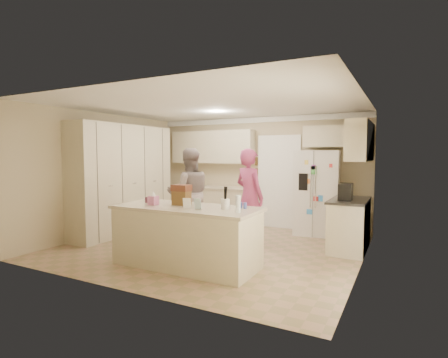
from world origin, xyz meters
The scene contains 41 objects.
floor centered at (0.00, 0.00, -0.01)m, with size 5.20×4.60×0.02m, color #9A7960.
ceiling centered at (0.00, 0.00, 2.61)m, with size 5.20×4.60×0.02m, color white.
wall_back centered at (0.00, 2.31, 1.30)m, with size 5.20×0.02×2.60m, color #C1B18C.
wall_front centered at (0.00, -2.31, 1.30)m, with size 5.20×0.02×2.60m, color #C1B18C.
wall_left centered at (-2.61, 0.00, 1.30)m, with size 0.02×4.60×2.60m, color #C1B18C.
wall_right centered at (2.61, 0.00, 1.30)m, with size 0.02×4.60×2.60m, color #C1B18C.
crown_back centered at (0.00, 2.26, 2.53)m, with size 5.20×0.08×0.12m, color white.
pantry_bank centered at (-2.30, 0.20, 1.18)m, with size 0.60×2.60×2.35m, color beige.
back_base_cab centered at (-1.15, 2.00, 0.44)m, with size 2.20×0.60×0.88m, color beige.
back_countertop centered at (-1.15, 1.99, 0.90)m, with size 2.24×0.63×0.04m, color beige.
back_upper_cab centered at (-1.15, 2.12, 1.90)m, with size 2.20×0.35×0.80m, color beige.
doorway_opening centered at (0.55, 2.28, 1.05)m, with size 0.90×0.06×2.10m, color black.
doorway_casing centered at (0.55, 2.24, 1.05)m, with size 1.02×0.03×2.22m, color white.
wall_frame_upper centered at (0.02, 2.27, 1.55)m, with size 0.15×0.02×0.20m, color brown.
wall_frame_lower centered at (0.02, 2.27, 1.28)m, with size 0.15×0.02×0.20m, color brown.
refrigerator centered at (1.50, 1.97, 0.90)m, with size 0.90×0.70×1.80m, color white.
fridge_seam centered at (1.50, 1.61, 0.90)m, with size 0.01×0.02×1.78m, color gray.
fridge_dispenser centered at (1.28, 1.60, 1.15)m, with size 0.22×0.03×0.35m, color black.
fridge_handle_l centered at (1.45, 1.60, 1.05)m, with size 0.02×0.02×0.85m, color silver.
fridge_handle_r centered at (1.55, 1.60, 1.05)m, with size 0.02×0.02×0.85m, color silver.
over_fridge_cab centered at (1.65, 2.12, 2.10)m, with size 0.95×0.35×0.45m, color beige.
right_base_cab centered at (2.30, 1.00, 0.44)m, with size 0.60×1.20×0.88m, color beige.
right_countertop centered at (2.29, 1.00, 0.90)m, with size 0.63×1.24×0.04m, color #2D2B28.
right_upper_cab centered at (2.43, 1.20, 1.95)m, with size 0.35×1.50×0.70m, color beige.
coffee_maker centered at (2.25, 0.80, 1.07)m, with size 0.22×0.28×0.30m, color black.
island_base centered at (0.20, -1.10, 0.44)m, with size 2.20×0.90×0.88m, color beige.
island_top centered at (0.20, -1.10, 0.90)m, with size 2.28×0.96×0.05m, color beige.
utensil_crock centered at (0.85, -1.05, 1.00)m, with size 0.13×0.13×0.15m, color white.
tissue_box centered at (-0.35, -1.20, 1.00)m, with size 0.13×0.13×0.14m, color #C96BA4.
tissue_plume centered at (-0.35, -1.20, 1.10)m, with size 0.08×0.08×0.08m, color white.
dollhouse_body centered at (0.05, -1.00, 1.04)m, with size 0.26×0.18×0.22m, color brown.
dollhouse_roof centered at (0.05, -1.00, 1.20)m, with size 0.28×0.20×0.10m, color #592D1E.
jam_jar centered at (-0.60, -1.05, 0.97)m, with size 0.07×0.07×0.09m, color #59263F.
greeting_card_a centered at (0.35, -1.30, 1.01)m, with size 0.12×0.01×0.16m, color white.
greeting_card_b centered at (0.50, -1.25, 1.01)m, with size 0.12×0.01×0.16m, color silver.
water_bottle centered at (1.15, -1.25, 1.04)m, with size 0.07×0.07×0.24m, color silver.
shaker_salt centered at (1.02, -0.88, 0.97)m, with size 0.05×0.05×0.09m, color #4152AF.
shaker_pepper centered at (1.09, -0.88, 0.97)m, with size 0.05×0.05×0.09m, color #4152AF.
teen_boy centered at (-0.73, 0.41, 0.92)m, with size 0.89×0.70×1.84m, color gray.
teen_girl centered at (0.55, 0.54, 0.91)m, with size 0.67×0.44×1.83m, color #AE3B5B.
fridge_magnets centered at (1.50, 1.60, 0.90)m, with size 0.76×0.02×1.44m, color tan, non-canonical shape.
Camera 1 is at (3.16, -5.52, 1.73)m, focal length 28.00 mm.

